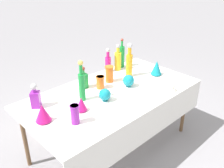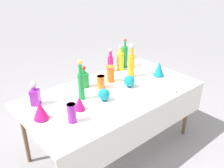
{
  "view_description": "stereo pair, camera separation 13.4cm",
  "coord_description": "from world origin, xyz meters",
  "views": [
    {
      "loc": [
        -1.66,
        -1.75,
        2.07
      ],
      "look_at": [
        0.0,
        0.0,
        0.86
      ],
      "focal_mm": 40.0,
      "sensor_mm": 36.0,
      "label": 1
    },
    {
      "loc": [
        -1.56,
        -1.84,
        2.07
      ],
      "look_at": [
        0.0,
        0.0,
        0.86
      ],
      "focal_mm": 40.0,
      "sensor_mm": 36.0,
      "label": 2
    }
  ],
  "objects": [
    {
      "name": "ground_plane",
      "position": [
        0.0,
        0.0,
        0.0
      ],
      "size": [
        40.0,
        40.0,
        0.0
      ],
      "primitive_type": "plane",
      "color": "gray"
    },
    {
      "name": "fluted_vase_1",
      "position": [
        -0.82,
        0.03,
        0.85
      ],
      "size": [
        0.15,
        0.15,
        0.17
      ],
      "color": "#C61972",
      "rests_on": "display_table"
    },
    {
      "name": "tall_bottle_2",
      "position": [
        0.59,
        0.43,
        0.92
      ],
      "size": [
        0.07,
        0.07,
        0.39
      ],
      "color": "#198C38",
      "rests_on": "display_table"
    },
    {
      "name": "square_decanter_0",
      "position": [
        -0.16,
        0.3,
        0.86
      ],
      "size": [
        0.09,
        0.09,
        0.26
      ],
      "color": "#198C38",
      "rests_on": "display_table"
    },
    {
      "name": "slender_vase_1",
      "position": [
        -0.63,
        -0.19,
        0.86
      ],
      "size": [
        0.09,
        0.09,
        0.18
      ],
      "color": "purple",
      "rests_on": "display_table"
    },
    {
      "name": "slender_vase_0",
      "position": [
        0.16,
        0.21,
        0.86
      ],
      "size": [
        0.11,
        0.11,
        0.2
      ],
      "color": "orange",
      "rests_on": "display_table"
    },
    {
      "name": "round_bowl_0",
      "position": [
        -0.18,
        -0.08,
        0.83
      ],
      "size": [
        0.13,
        0.13,
        0.13
      ],
      "color": "teal",
      "rests_on": "display_table"
    },
    {
      "name": "fluted_vase_2",
      "position": [
        -0.47,
        -0.07,
        0.84
      ],
      "size": [
        0.11,
        0.11,
        0.14
      ],
      "color": "#C61972",
      "rests_on": "display_table"
    },
    {
      "name": "tall_bottle_3",
      "position": [
        -0.34,
        0.09,
        0.95
      ],
      "size": [
        0.07,
        0.07,
        0.44
      ],
      "color": "#198C38",
      "rests_on": "display_table"
    },
    {
      "name": "round_bowl_1",
      "position": [
        0.23,
        -0.03,
        0.83
      ],
      "size": [
        0.13,
        0.13,
        0.14
      ],
      "color": "teal",
      "rests_on": "display_table"
    },
    {
      "name": "square_decanter_1",
      "position": [
        -0.75,
        0.29,
        0.87
      ],
      "size": [
        0.12,
        0.12,
        0.26
      ],
      "color": "purple",
      "rests_on": "display_table"
    },
    {
      "name": "display_table",
      "position": [
        0.0,
        -0.04,
        0.7
      ],
      "size": [
        1.97,
        1.04,
        0.76
      ],
      "color": "white",
      "rests_on": "ground"
    },
    {
      "name": "tall_bottle_1",
      "position": [
        0.44,
        0.16,
        0.95
      ],
      "size": [
        0.08,
        0.08,
        0.43
      ],
      "color": "orange",
      "rests_on": "display_table"
    },
    {
      "name": "fluted_vase_0",
      "position": [
        0.72,
        -0.05,
        0.85
      ],
      "size": [
        0.14,
        0.14,
        0.18
      ],
      "color": "teal",
      "rests_on": "display_table"
    },
    {
      "name": "price_tag_center",
      "position": [
        0.52,
        -0.47,
        0.78
      ],
      "size": [
        0.06,
        0.03,
        0.04
      ],
      "primitive_type": "cube",
      "rotation": [
        -0.21,
        0.0,
        0.26
      ],
      "color": "white",
      "rests_on": "display_table"
    },
    {
      "name": "slender_vase_2",
      "position": [
        -0.03,
        0.16,
        0.84
      ],
      "size": [
        0.1,
        0.1,
        0.15
      ],
      "color": "orange",
      "rests_on": "display_table"
    },
    {
      "name": "tall_bottle_0",
      "position": [
        0.48,
        0.4,
        0.9
      ],
      "size": [
        0.09,
        0.09,
        0.35
      ],
      "color": "yellow",
      "rests_on": "display_table"
    },
    {
      "name": "cardboard_box_behind_left",
      "position": [
        -0.12,
        0.88,
        0.17
      ],
      "size": [
        0.5,
        0.42,
        0.42
      ],
      "color": "tan",
      "rests_on": "ground"
    },
    {
      "name": "price_tag_left",
      "position": [
        0.53,
        -0.44,
        0.78
      ],
      "size": [
        0.05,
        0.02,
        0.05
      ],
      "primitive_type": "cube",
      "rotation": [
        -0.21,
        0.0,
        -0.13
      ],
      "color": "white",
      "rests_on": "display_table"
    },
    {
      "name": "tall_bottle_4",
      "position": [
        0.35,
        0.44,
        0.89
      ],
      "size": [
        0.07,
        0.07,
        0.32
      ],
      "color": "#C61972",
      "rests_on": "display_table"
    }
  ]
}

